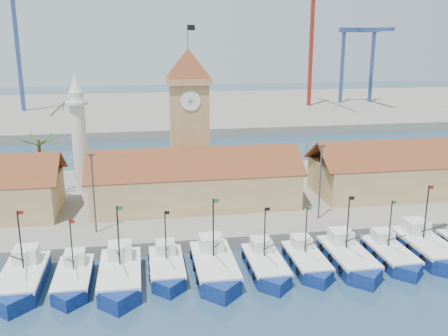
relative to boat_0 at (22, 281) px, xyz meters
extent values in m
plane|color=navy|center=(18.04, -2.74, -0.81)|extent=(400.00, 400.00, 0.00)
cube|color=gray|center=(18.04, 21.26, -0.06)|extent=(140.00, 32.00, 1.50)
cube|color=gray|center=(18.04, 107.26, 0.19)|extent=(240.00, 80.00, 2.00)
cube|color=#0B1459|center=(0.00, 0.42, -0.28)|extent=(3.69, 8.34, 1.90)
cube|color=#0B1459|center=(0.00, -3.75, -0.28)|extent=(3.68, 3.68, 1.90)
cube|color=silver|center=(0.00, 0.42, 0.67)|extent=(3.76, 8.57, 0.37)
cube|color=silver|center=(0.00, 2.50, 1.51)|extent=(2.21, 2.32, 1.47)
cylinder|color=black|center=(0.00, 0.94, 3.62)|extent=(0.15, 0.15, 5.90)
cube|color=#A5140F|center=(0.26, 0.94, 6.35)|extent=(0.53, 0.02, 0.37)
cube|color=#0B1459|center=(4.61, -0.05, -0.35)|extent=(3.19, 7.22, 1.64)
cube|color=#0B1459|center=(4.61, -3.66, -0.35)|extent=(3.19, 3.19, 1.64)
cube|color=silver|center=(4.61, -0.05, 0.47)|extent=(3.25, 7.42, 0.32)
cube|color=silver|center=(4.61, 1.75, 1.20)|extent=(1.91, 2.01, 1.28)
cylinder|color=black|center=(4.61, 0.40, 3.02)|extent=(0.13, 0.13, 5.10)
cube|color=#A5140F|center=(4.84, 0.40, 5.39)|extent=(0.46, 0.02, 0.32)
cube|color=#0B1459|center=(8.93, -0.42, -0.26)|extent=(3.78, 8.56, 1.95)
cube|color=#0B1459|center=(8.93, -4.70, -0.26)|extent=(3.78, 3.78, 1.95)
cube|color=silver|center=(8.93, -0.42, 0.71)|extent=(3.86, 8.80, 0.38)
cube|color=silver|center=(8.93, 1.72, 1.57)|extent=(2.27, 2.38, 1.51)
cylinder|color=black|center=(8.93, 0.12, 3.74)|extent=(0.15, 0.15, 6.06)
cube|color=#197226|center=(9.20, 0.12, 6.55)|extent=(0.54, 0.02, 0.38)
cube|color=#0B1459|center=(13.37, 0.75, -0.35)|extent=(3.22, 7.28, 1.66)
cube|color=#0B1459|center=(13.37, -2.89, -0.35)|extent=(3.22, 3.22, 1.66)
cube|color=silver|center=(13.37, 0.75, 0.48)|extent=(3.28, 7.49, 0.32)
cube|color=silver|center=(13.37, 2.57, 1.22)|extent=(1.93, 2.02, 1.29)
cylinder|color=black|center=(13.37, 1.21, 3.06)|extent=(0.13, 0.13, 5.15)
cube|color=black|center=(13.60, 1.21, 5.45)|extent=(0.46, 0.02, 0.32)
cube|color=#0B1459|center=(17.98, -0.13, -0.26)|extent=(3.84, 8.69, 1.98)
cube|color=#0B1459|center=(17.98, -4.48, -0.26)|extent=(3.84, 3.84, 1.98)
cube|color=silver|center=(17.98, -0.13, 0.73)|extent=(3.92, 8.93, 0.38)
cube|color=silver|center=(17.98, 2.04, 1.61)|extent=(2.31, 2.41, 1.54)
cylinder|color=black|center=(17.98, 0.42, 3.80)|extent=(0.15, 0.15, 6.15)
cube|color=#197226|center=(18.25, 0.42, 6.66)|extent=(0.55, 0.02, 0.38)
cube|color=#0B1459|center=(23.06, -0.37, -0.33)|extent=(3.30, 7.48, 1.70)
cube|color=#0B1459|center=(23.06, -4.11, -0.33)|extent=(3.30, 3.30, 1.70)
cube|color=silver|center=(23.06, -0.37, 0.52)|extent=(3.37, 7.69, 0.33)
cube|color=silver|center=(23.06, 1.50, 1.27)|extent=(1.98, 2.08, 1.32)
cylinder|color=black|center=(23.06, 0.11, 3.16)|extent=(0.13, 0.13, 5.29)
cube|color=black|center=(23.29, 0.11, 5.62)|extent=(0.47, 0.02, 0.33)
cube|color=#0B1459|center=(27.41, -0.07, -0.35)|extent=(3.16, 7.15, 1.63)
cube|color=#0B1459|center=(27.41, -3.65, -0.35)|extent=(3.16, 3.16, 1.63)
cube|color=silver|center=(27.41, -0.07, 0.46)|extent=(3.22, 7.35, 0.32)
cube|color=silver|center=(27.41, 1.72, 1.18)|extent=(1.90, 1.99, 1.26)
cylinder|color=black|center=(27.41, 0.38, 2.99)|extent=(0.13, 0.13, 5.06)
cube|color=#197226|center=(27.64, 0.38, 5.33)|extent=(0.45, 0.02, 0.32)
cube|color=#0B1459|center=(31.76, -0.30, -0.29)|extent=(3.62, 8.19, 1.86)
cube|color=#0B1459|center=(31.76, -4.40, -0.29)|extent=(3.62, 3.62, 1.86)
cube|color=silver|center=(31.76, -0.30, 0.64)|extent=(3.69, 8.42, 0.36)
cube|color=silver|center=(31.76, 1.75, 1.47)|extent=(2.17, 2.28, 1.45)
cylinder|color=black|center=(31.76, 0.22, 3.54)|extent=(0.14, 0.14, 5.79)
cube|color=black|center=(32.01, 0.22, 6.23)|extent=(0.52, 0.02, 0.36)
cube|color=#0B1459|center=(36.45, -0.16, -0.34)|extent=(3.25, 7.35, 1.67)
cube|color=#0B1459|center=(36.45, -3.84, -0.34)|extent=(3.25, 3.25, 1.67)
cube|color=silver|center=(36.45, -0.16, 0.49)|extent=(3.31, 7.55, 0.32)
cube|color=silver|center=(36.45, 1.67, 1.24)|extent=(1.95, 2.04, 1.30)
cylinder|color=black|center=(36.45, 0.30, 3.09)|extent=(0.13, 0.13, 5.20)
cube|color=#197226|center=(36.69, 0.30, 5.50)|extent=(0.46, 0.02, 0.32)
cube|color=#0B1459|center=(40.92, 0.60, -0.26)|extent=(3.82, 8.64, 1.96)
cube|color=silver|center=(40.92, 0.60, 0.72)|extent=(3.89, 8.88, 0.38)
cube|color=silver|center=(40.92, 2.76, 1.59)|extent=(2.29, 2.40, 1.53)
cylinder|color=black|center=(40.92, 1.14, 3.78)|extent=(0.15, 0.15, 6.11)
cube|color=#A5140F|center=(41.19, 1.14, 6.61)|extent=(0.55, 0.02, 0.38)
cube|color=tan|center=(18.04, 17.26, 2.94)|extent=(26.00, 10.00, 4.50)
cube|color=brown|center=(18.04, 14.76, 6.69)|extent=(27.04, 5.13, 3.21)
cube|color=brown|center=(18.04, 19.76, 6.69)|extent=(27.04, 5.13, 3.21)
cube|color=tan|center=(50.04, 17.26, 2.94)|extent=(30.00, 10.00, 4.50)
cube|color=brown|center=(50.04, 14.76, 6.69)|extent=(31.20, 5.13, 3.21)
cube|color=brown|center=(50.04, 19.76, 6.69)|extent=(31.20, 5.13, 3.21)
cube|color=tan|center=(18.04, 23.26, 8.19)|extent=(5.00, 5.00, 15.00)
cube|color=tan|center=(18.04, 23.26, 16.09)|extent=(5.80, 5.80, 0.80)
pyramid|color=brown|center=(18.04, 23.26, 18.39)|extent=(5.80, 5.80, 4.00)
cylinder|color=white|center=(18.04, 20.71, 13.69)|extent=(2.60, 0.15, 2.60)
cube|color=black|center=(18.04, 20.63, 13.69)|extent=(0.08, 0.02, 1.00)
cube|color=black|center=(18.04, 20.63, 13.69)|extent=(0.80, 0.02, 0.08)
cylinder|color=#3F3F44|center=(18.04, 23.26, 21.89)|extent=(0.10, 0.10, 3.00)
cube|color=black|center=(18.54, 23.26, 22.99)|extent=(1.00, 0.03, 0.70)
cylinder|color=silver|center=(3.04, 25.26, 7.69)|extent=(2.00, 2.00, 14.00)
cylinder|color=silver|center=(3.04, 25.26, 13.19)|extent=(3.00, 3.00, 0.40)
cone|color=silver|center=(3.04, 25.26, 15.79)|extent=(1.80, 1.80, 2.40)
cylinder|color=brown|center=(-1.96, 23.26, 4.69)|extent=(0.44, 0.44, 8.00)
cube|color=#1F541D|center=(-0.56, 23.26, 8.49)|extent=(2.80, 0.35, 1.18)
cube|color=#1F541D|center=(-1.26, 24.47, 8.49)|extent=(1.71, 2.60, 1.18)
cube|color=#1F541D|center=(-2.66, 24.47, 8.49)|extent=(1.71, 2.60, 1.18)
cube|color=#1F541D|center=(-3.36, 23.26, 8.49)|extent=(2.80, 0.35, 1.18)
cube|color=#1F541D|center=(-2.66, 22.05, 8.49)|extent=(1.71, 2.60, 1.18)
cube|color=#1F541D|center=(-1.26, 22.05, 8.49)|extent=(1.71, 2.60, 1.18)
cylinder|color=#3F3F44|center=(6.04, 9.26, 5.19)|extent=(0.20, 0.20, 9.00)
cube|color=#3F3F44|center=(6.04, 9.26, 9.59)|extent=(0.70, 0.25, 0.25)
cylinder|color=#3F3F44|center=(32.04, 9.26, 5.19)|extent=(0.20, 0.20, 9.00)
cube|color=#3F3F44|center=(32.04, 9.26, 9.59)|extent=(0.70, 0.25, 0.25)
cube|color=#2C4388|center=(-21.29, 105.26, 17.74)|extent=(1.00, 1.00, 33.10)
cube|color=maroon|center=(62.77, 102.26, 17.95)|extent=(1.00, 1.00, 33.50)
cube|color=#2C4388|center=(75.04, 107.26, 12.19)|extent=(0.90, 0.90, 22.00)
cube|color=#2C4388|center=(85.04, 107.26, 12.19)|extent=(0.90, 0.90, 22.00)
cube|color=#2C4388|center=(80.04, 107.26, 23.69)|extent=(13.00, 1.40, 1.40)
cube|color=#2C4388|center=(80.04, 97.26, 23.69)|extent=(1.40, 22.00, 1.00)
camera|label=1|loc=(11.41, -44.42, 21.97)|focal=40.00mm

